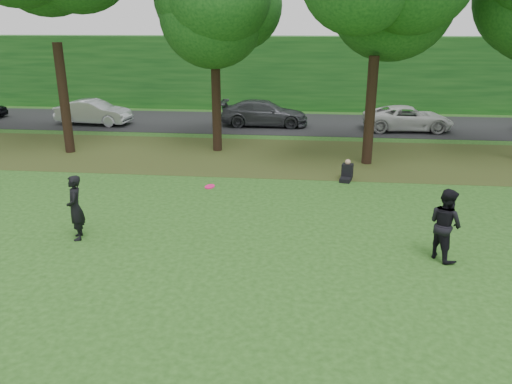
# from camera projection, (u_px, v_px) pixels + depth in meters

# --- Properties ---
(ground) EXTENTS (120.00, 120.00, 0.00)m
(ground) POSITION_uv_depth(u_px,v_px,m) (238.00, 307.00, 10.99)
(ground) COLOR #224916
(ground) RESTS_ON ground
(leaf_litter) EXTENTS (60.00, 7.00, 0.01)m
(leaf_litter) POSITION_uv_depth(u_px,v_px,m) (278.00, 157.00, 23.21)
(leaf_litter) COLOR #473819
(leaf_litter) RESTS_ON ground
(street) EXTENTS (70.00, 7.00, 0.02)m
(street) POSITION_uv_depth(u_px,v_px,m) (286.00, 123.00, 30.74)
(street) COLOR black
(street) RESTS_ON ground
(far_hedge) EXTENTS (70.00, 3.00, 5.00)m
(far_hedge) POSITION_uv_depth(u_px,v_px,m) (291.00, 73.00, 35.57)
(far_hedge) COLOR #134216
(far_hedge) RESTS_ON ground
(player_left) EXTENTS (0.68, 0.81, 1.90)m
(player_left) POSITION_uv_depth(u_px,v_px,m) (75.00, 208.00, 14.18)
(player_left) COLOR black
(player_left) RESTS_ON ground
(player_right) EXTENTS (1.11, 1.19, 1.94)m
(player_right) POSITION_uv_depth(u_px,v_px,m) (445.00, 224.00, 12.96)
(player_right) COLOR black
(player_right) RESTS_ON ground
(parked_cars) EXTENTS (39.46, 3.44, 1.51)m
(parked_cars) POSITION_uv_depth(u_px,v_px,m) (275.00, 114.00, 29.60)
(parked_cars) COLOR black
(parked_cars) RESTS_ON street
(frisbee) EXTENTS (0.32, 0.32, 0.09)m
(frisbee) POSITION_uv_depth(u_px,v_px,m) (210.00, 187.00, 13.16)
(frisbee) COLOR #EB1367
(frisbee) RESTS_ON ground
(seated_person) EXTENTS (0.58, 0.81, 0.83)m
(seated_person) POSITION_uv_depth(u_px,v_px,m) (347.00, 172.00, 19.70)
(seated_person) COLOR black
(seated_person) RESTS_ON ground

